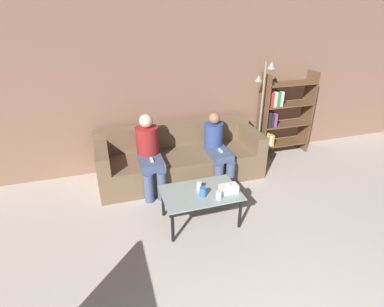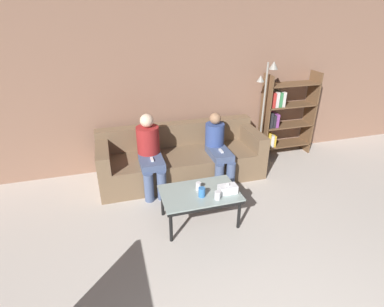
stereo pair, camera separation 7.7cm
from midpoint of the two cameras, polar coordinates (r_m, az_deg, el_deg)
The scene contains 12 objects.
wall_back at distance 4.79m, azimuth -3.37°, elevation 12.53°, with size 12.00×0.06×2.60m.
couch at distance 4.67m, azimuth -1.62°, elevation -0.99°, with size 2.49×0.87×0.78m.
coffee_table at distance 3.64m, azimuth 2.09°, elevation -7.95°, with size 0.93×0.60×0.43m.
cup_near_left at distance 3.51m, azimuth 2.51°, elevation -7.37°, with size 0.08×0.08×0.12m.
cup_near_right at distance 3.64m, azimuth 1.82°, elevation -6.22°, with size 0.06×0.06×0.10m.
cup_far_center at distance 3.48m, azimuth 5.53°, elevation -7.94°, with size 0.07×0.07×0.10m.
tissue_box at distance 3.61m, azimuth 7.42°, elevation -6.72°, with size 0.22×0.12×0.13m.
game_remote at distance 3.61m, azimuth 2.10°, elevation -7.24°, with size 0.04×0.15×0.02m.
bookshelf at distance 5.48m, azimuth 17.13°, elevation 6.95°, with size 0.93×0.32×1.45m.
standing_lamp at distance 5.04m, azimuth 14.09°, elevation 9.34°, with size 0.31×0.26×1.68m.
seated_person_left_end at distance 4.27m, azimuth -7.53°, elevation 0.39°, with size 0.32×0.68×1.10m.
seated_person_mid_left at distance 4.50m, azimuth 5.41°, elevation 1.21°, with size 0.31×0.68×1.03m.
Camera 2 is at (-0.99, -0.39, 2.42)m, focal length 28.00 mm.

